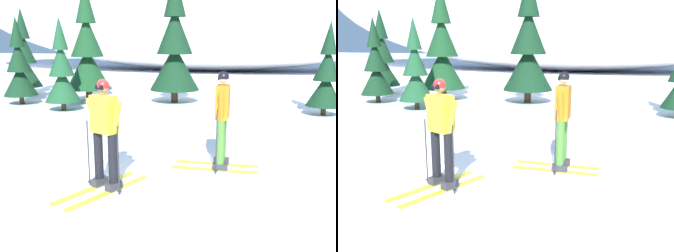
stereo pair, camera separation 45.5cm
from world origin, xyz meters
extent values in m
plane|color=white|center=(0.00, 0.00, 0.00)|extent=(120.00, 120.00, 0.00)
cube|color=gold|center=(1.71, 1.06, 0.01)|extent=(1.62, 0.14, 0.03)
cube|color=gold|center=(1.70, 1.42, 0.01)|extent=(1.62, 0.14, 0.03)
cube|color=#38383D|center=(1.81, 1.06, 0.09)|extent=(0.28, 0.15, 0.12)
cube|color=#38383D|center=(1.80, 1.43, 0.09)|extent=(0.28, 0.15, 0.12)
cylinder|color=#4C8433|center=(1.81, 1.06, 0.57)|extent=(0.15, 0.15, 0.83)
cylinder|color=#4C8433|center=(1.80, 1.43, 0.57)|extent=(0.15, 0.15, 0.83)
cube|color=orange|center=(1.80, 1.25, 1.29)|extent=(0.25, 0.46, 0.62)
cylinder|color=orange|center=(1.81, 0.97, 1.25)|extent=(0.11, 0.28, 0.58)
cylinder|color=orange|center=(1.80, 1.52, 1.25)|extent=(0.11, 0.28, 0.58)
sphere|color=beige|center=(1.80, 1.25, 1.73)|extent=(0.19, 0.19, 0.19)
sphere|color=black|center=(1.80, 1.25, 1.76)|extent=(0.21, 0.21, 0.21)
cube|color=black|center=(1.72, 1.24, 1.74)|extent=(0.04, 0.15, 0.07)
cylinder|color=#2D2D33|center=(1.75, 0.87, 0.61)|extent=(0.02, 0.02, 1.22)
cylinder|color=#2D2D33|center=(1.75, 0.87, 0.06)|extent=(0.07, 0.07, 0.01)
cylinder|color=#2D2D33|center=(1.73, 1.61, 0.61)|extent=(0.02, 0.02, 1.22)
cylinder|color=#2D2D33|center=(1.73, 1.61, 0.06)|extent=(0.07, 0.07, 0.01)
cube|color=gold|center=(0.20, -0.43, 0.01)|extent=(0.78, 1.67, 0.03)
cube|color=gold|center=(-0.11, -0.30, 0.01)|extent=(0.78, 1.67, 0.03)
cube|color=#38383D|center=(0.24, -0.34, 0.09)|extent=(0.24, 0.31, 0.12)
cube|color=#38383D|center=(-0.07, -0.21, 0.09)|extent=(0.24, 0.31, 0.12)
cylinder|color=black|center=(0.24, -0.34, 0.56)|extent=(0.15, 0.15, 0.81)
cylinder|color=black|center=(-0.07, -0.21, 0.56)|extent=(0.15, 0.15, 0.81)
cube|color=yellow|center=(0.09, -0.27, 1.26)|extent=(0.48, 0.39, 0.60)
cylinder|color=yellow|center=(0.33, -0.37, 1.22)|extent=(0.29, 0.20, 0.58)
cylinder|color=yellow|center=(-0.15, -0.17, 1.22)|extent=(0.29, 0.20, 0.58)
sphere|color=#A37556|center=(0.09, -0.27, 1.69)|extent=(0.19, 0.19, 0.19)
sphere|color=red|center=(0.09, -0.27, 1.72)|extent=(0.21, 0.21, 0.21)
cube|color=black|center=(0.05, -0.35, 1.70)|extent=(0.15, 0.09, 0.07)
cylinder|color=#2D2D33|center=(0.39, -0.47, 0.56)|extent=(0.02, 0.02, 1.12)
cylinder|color=#2D2D33|center=(0.39, -0.47, 0.06)|extent=(0.07, 0.07, 0.01)
cylinder|color=#2D2D33|center=(-0.26, -0.19, 0.56)|extent=(0.02, 0.02, 1.12)
cylinder|color=#2D2D33|center=(-0.26, -0.19, 0.06)|extent=(0.07, 0.07, 0.01)
cylinder|color=#47301E|center=(-7.85, 9.11, 0.26)|extent=(0.21, 0.21, 0.51)
cone|color=#14381E|center=(-7.85, 9.11, 1.04)|extent=(1.47, 1.47, 1.32)
cone|color=#14381E|center=(-7.85, 9.11, 2.09)|extent=(1.06, 1.06, 1.32)
cone|color=#14381E|center=(-7.85, 9.11, 3.15)|extent=(0.65, 0.65, 1.32)
cylinder|color=#47301E|center=(-6.56, 6.93, 0.22)|extent=(0.18, 0.18, 0.45)
cone|color=#14381E|center=(-6.56, 6.93, 0.90)|extent=(1.28, 1.28, 1.14)
cone|color=#14381E|center=(-6.56, 6.93, 1.82)|extent=(0.92, 0.92, 1.14)
cone|color=#14381E|center=(-6.56, 6.93, 2.73)|extent=(0.56, 0.56, 1.14)
cylinder|color=#47301E|center=(-4.43, 8.41, 0.32)|extent=(0.25, 0.25, 0.64)
cone|color=#194723|center=(-4.43, 8.41, 1.29)|extent=(1.82, 1.82, 1.63)
cone|color=#194723|center=(-4.43, 8.41, 2.59)|extent=(1.31, 1.31, 1.63)
cone|color=#194723|center=(-4.43, 8.41, 3.90)|extent=(0.80, 0.80, 1.63)
cylinder|color=#47301E|center=(-4.28, 6.08, 0.22)|extent=(0.17, 0.17, 0.43)
cone|color=#1E512D|center=(-4.28, 6.08, 0.88)|extent=(1.24, 1.24, 1.11)
cone|color=#1E512D|center=(-4.28, 6.08, 1.77)|extent=(0.89, 0.89, 1.11)
cone|color=#1E512D|center=(-4.28, 6.08, 2.66)|extent=(0.55, 0.55, 1.11)
cylinder|color=#47301E|center=(-0.90, 8.77, 0.34)|extent=(0.27, 0.27, 0.68)
cone|color=#14381E|center=(-0.90, 8.77, 1.38)|extent=(1.95, 1.95, 1.74)
cone|color=#14381E|center=(-0.90, 8.77, 2.77)|extent=(1.40, 1.40, 1.74)
camera|label=1|loc=(2.53, -5.73, 2.40)|focal=40.33mm
camera|label=2|loc=(2.97, -5.60, 2.40)|focal=40.33mm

